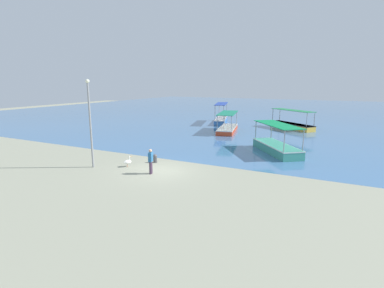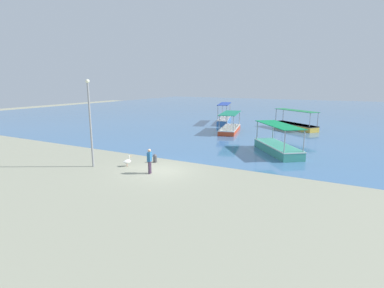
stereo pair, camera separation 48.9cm
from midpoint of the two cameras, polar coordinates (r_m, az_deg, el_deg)
ground at (r=20.92m, az=-5.68°, el=-5.12°), size 120.00×120.00×0.00m
harbor_water at (r=65.82m, az=18.39°, el=5.89°), size 110.00×90.00×0.00m
fishing_boat_far_right at (r=26.92m, az=16.47°, el=-0.56°), size 5.25×6.05×2.50m
fishing_boat_far_left at (r=41.47m, az=19.35°, el=3.42°), size 6.26×5.29×2.45m
fishing_boat_near_left at (r=45.02m, az=6.45°, el=4.69°), size 3.43×7.13×2.90m
fishing_boat_center at (r=37.22m, az=7.59°, el=3.03°), size 3.34×6.82×2.34m
pelican at (r=22.27m, az=-11.60°, el=-3.27°), size 0.49×0.76×0.80m
lamp_post at (r=22.28m, az=-18.24°, el=4.54°), size 0.28×0.28×6.24m
mooring_bollard at (r=23.07m, az=-6.47°, el=-2.66°), size 0.30×0.30×0.65m
fisherman_standing at (r=20.19m, az=-7.40°, el=-3.12°), size 0.32×0.44×1.69m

